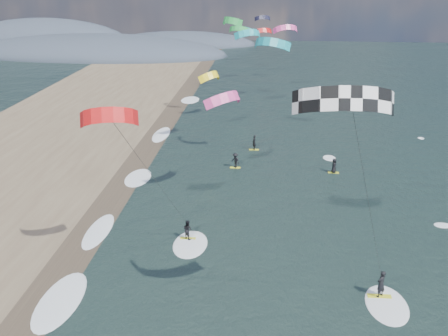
{
  "coord_description": "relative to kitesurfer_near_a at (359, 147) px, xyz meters",
  "views": [
    {
      "loc": [
        1.77,
        -19.04,
        19.48
      ],
      "look_at": [
        -1.0,
        12.0,
        7.0
      ],
      "focal_mm": 40.0,
      "sensor_mm": 36.0,
      "label": 1
    }
  ],
  "objects": [
    {
      "name": "shoreline_surf",
      "position": [
        -16.87,
        11.53,
        -11.78
      ],
      "size": [
        2.4,
        79.4,
        0.11
      ],
      "color": "white",
      "rests_on": "ground"
    },
    {
      "name": "coastal_hills",
      "position": [
        -50.91,
        104.64,
        -11.78
      ],
      "size": [
        80.0,
        41.0,
        15.0
      ],
      "color": "#3D4756",
      "rests_on": "ground"
    },
    {
      "name": "kitesurfer_near_b",
      "position": [
        -12.39,
        7.0,
        -3.93
      ],
      "size": [
        6.93,
        8.47,
        12.68
      ],
      "color": "yellow",
      "rests_on": "ground"
    },
    {
      "name": "far_kitesurfers",
      "position": [
        -4.21,
        27.52,
        -10.96
      ],
      "size": [
        11.27,
        7.02,
        1.74
      ],
      "color": "yellow",
      "rests_on": "ground"
    },
    {
      "name": "kitesurfer_near_a",
      "position": [
        0.0,
        0.0,
        0.0
      ],
      "size": [
        7.9,
        8.4,
        15.33
      ],
      "color": "yellow",
      "rests_on": "ground"
    },
    {
      "name": "wet_sand_strip",
      "position": [
        -18.07,
        6.78,
        -11.78
      ],
      "size": [
        3.0,
        240.0,
        0.0
      ],
      "primitive_type": "cube",
      "color": "#382D23",
      "rests_on": "ground"
    },
    {
      "name": "bg_kite_field",
      "position": [
        -6.65,
        50.89,
        -1.06
      ],
      "size": [
        12.23,
        73.12,
        6.26
      ],
      "color": "teal",
      "rests_on": "ground"
    }
  ]
}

